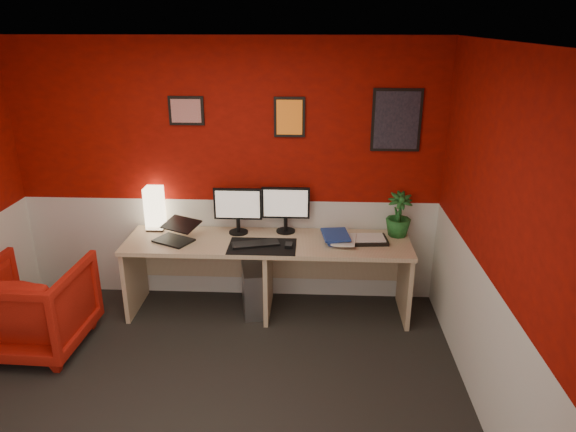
% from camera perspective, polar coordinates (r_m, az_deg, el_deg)
% --- Properties ---
extents(ground, '(4.00, 3.50, 0.01)m').
position_cam_1_polar(ground, '(4.06, -9.94, -20.09)').
color(ground, black).
rests_on(ground, ground).
extents(ceiling, '(4.00, 3.50, 0.01)m').
position_cam_1_polar(ceiling, '(3.10, -12.88, 17.75)').
color(ceiling, white).
rests_on(ceiling, ground).
extents(wall_back, '(4.00, 0.01, 2.50)m').
position_cam_1_polar(wall_back, '(5.00, -6.59, 4.45)').
color(wall_back, '#9B0F06').
rests_on(wall_back, ground).
extents(wall_right, '(0.01, 3.50, 2.50)m').
position_cam_1_polar(wall_right, '(3.50, 22.54, -4.24)').
color(wall_right, '#9B0F06').
rests_on(wall_right, ground).
extents(wainscot_back, '(4.00, 0.01, 1.00)m').
position_cam_1_polar(wainscot_back, '(5.26, -6.27, -3.44)').
color(wainscot_back, silver).
rests_on(wainscot_back, ground).
extents(wainscot_right, '(0.01, 3.50, 1.00)m').
position_cam_1_polar(wainscot_right, '(3.86, 20.92, -14.43)').
color(wainscot_right, silver).
rests_on(wainscot_right, ground).
extents(desk, '(2.60, 0.65, 0.73)m').
position_cam_1_polar(desk, '(4.96, -2.17, -6.57)').
color(desk, tan).
rests_on(desk, ground).
extents(shoji_lamp, '(0.16, 0.16, 0.40)m').
position_cam_1_polar(shoji_lamp, '(5.15, -14.22, 0.68)').
color(shoji_lamp, '#FFE5B2').
rests_on(shoji_lamp, desk).
extents(laptop, '(0.40, 0.36, 0.22)m').
position_cam_1_polar(laptop, '(4.86, -12.37, -1.51)').
color(laptop, black).
rests_on(laptop, desk).
extents(monitor_left, '(0.45, 0.06, 0.58)m').
position_cam_1_polar(monitor_left, '(4.90, -5.48, 1.31)').
color(monitor_left, black).
rests_on(monitor_left, desk).
extents(monitor_right, '(0.45, 0.06, 0.58)m').
position_cam_1_polar(monitor_right, '(4.90, -0.26, 1.43)').
color(monitor_right, black).
rests_on(monitor_right, desk).
extents(desk_mat, '(0.60, 0.38, 0.01)m').
position_cam_1_polar(desk_mat, '(4.69, -2.80, -3.29)').
color(desk_mat, black).
rests_on(desk_mat, desk).
extents(keyboard, '(0.44, 0.24, 0.02)m').
position_cam_1_polar(keyboard, '(4.71, -3.55, -3.03)').
color(keyboard, black).
rests_on(keyboard, desk_mat).
extents(mouse, '(0.06, 0.10, 0.03)m').
position_cam_1_polar(mouse, '(4.66, 0.07, -3.18)').
color(mouse, black).
rests_on(mouse, desk_mat).
extents(book_bottom, '(0.26, 0.32, 0.03)m').
position_cam_1_polar(book_bottom, '(4.81, 4.07, -2.55)').
color(book_bottom, navy).
rests_on(book_bottom, desk).
extents(book_middle, '(0.25, 0.31, 0.02)m').
position_cam_1_polar(book_middle, '(4.76, 4.82, -2.50)').
color(book_middle, silver).
rests_on(book_middle, book_bottom).
extents(book_top, '(0.27, 0.34, 0.03)m').
position_cam_1_polar(book_top, '(4.76, 3.78, -2.14)').
color(book_top, navy).
rests_on(book_top, book_middle).
extents(zen_tray, '(0.37, 0.28, 0.03)m').
position_cam_1_polar(zen_tray, '(4.84, 8.60, -2.56)').
color(zen_tray, black).
rests_on(zen_tray, desk).
extents(potted_plant, '(0.24, 0.24, 0.41)m').
position_cam_1_polar(potted_plant, '(4.95, 11.90, 0.14)').
color(potted_plant, '#19591E').
rests_on(potted_plant, desk).
extents(pc_tower, '(0.28, 0.48, 0.45)m').
position_cam_1_polar(pc_tower, '(5.06, -3.74, -7.85)').
color(pc_tower, '#99999E').
rests_on(pc_tower, ground).
extents(armchair, '(0.84, 0.86, 0.76)m').
position_cam_1_polar(armchair, '(4.93, -25.78, -8.78)').
color(armchair, red).
rests_on(armchair, ground).
extents(art_left, '(0.32, 0.02, 0.26)m').
position_cam_1_polar(art_left, '(4.93, -10.95, 11.13)').
color(art_left, red).
rests_on(art_left, wall_back).
extents(art_center, '(0.28, 0.02, 0.36)m').
position_cam_1_polar(art_center, '(4.80, 0.16, 10.65)').
color(art_center, orange).
rests_on(art_center, wall_back).
extents(art_right, '(0.44, 0.02, 0.56)m').
position_cam_1_polar(art_right, '(4.86, 11.66, 10.11)').
color(art_right, black).
rests_on(art_right, wall_back).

